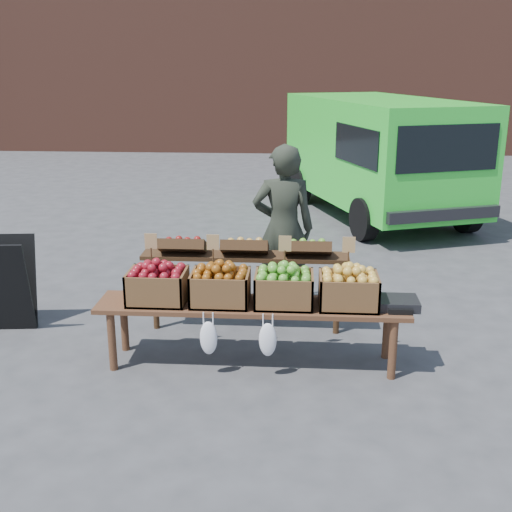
# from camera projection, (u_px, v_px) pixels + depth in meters

# --- Properties ---
(ground) EXTENTS (80.00, 80.00, 0.00)m
(ground) POSITION_uv_depth(u_px,v_px,m) (160.00, 343.00, 6.14)
(ground) COLOR #404042
(delivery_van) EXTENTS (3.42, 4.86, 1.99)m
(delivery_van) POSITION_uv_depth(u_px,v_px,m) (378.00, 159.00, 10.84)
(delivery_van) COLOR #2CDA33
(delivery_van) RESTS_ON ground
(vendor) EXTENTS (0.68, 0.47, 1.79)m
(vendor) POSITION_uv_depth(u_px,v_px,m) (283.00, 229.00, 6.73)
(vendor) COLOR #262C21
(vendor) RESTS_ON ground
(chalkboard_sign) EXTENTS (0.66, 0.42, 0.95)m
(chalkboard_sign) POSITION_uv_depth(u_px,v_px,m) (1.00, 284.00, 6.32)
(chalkboard_sign) COLOR black
(chalkboard_sign) RESTS_ON ground
(back_table) EXTENTS (2.10, 0.44, 1.04)m
(back_table) POSITION_uv_depth(u_px,v_px,m) (245.00, 281.00, 6.27)
(back_table) COLOR #362212
(back_table) RESTS_ON ground
(display_bench) EXTENTS (2.70, 0.56, 0.57)m
(display_bench) POSITION_uv_depth(u_px,v_px,m) (252.00, 334.00, 5.64)
(display_bench) COLOR #4F2F1C
(display_bench) RESTS_ON ground
(crate_golden_apples) EXTENTS (0.50, 0.40, 0.28)m
(crate_golden_apples) POSITION_uv_depth(u_px,v_px,m) (158.00, 286.00, 5.57)
(crate_golden_apples) COLOR maroon
(crate_golden_apples) RESTS_ON display_bench
(crate_russet_pears) EXTENTS (0.50, 0.40, 0.28)m
(crate_russet_pears) POSITION_uv_depth(u_px,v_px,m) (220.00, 288.00, 5.54)
(crate_russet_pears) COLOR #965211
(crate_russet_pears) RESTS_ON display_bench
(crate_red_apples) EXTENTS (0.50, 0.40, 0.28)m
(crate_red_apples) POSITION_uv_depth(u_px,v_px,m) (284.00, 289.00, 5.50)
(crate_red_apples) COLOR #388E1B
(crate_red_apples) RESTS_ON display_bench
(crate_green_apples) EXTENTS (0.50, 0.40, 0.28)m
(crate_green_apples) POSITION_uv_depth(u_px,v_px,m) (348.00, 291.00, 5.46)
(crate_green_apples) COLOR gold
(crate_green_apples) RESTS_ON display_bench
(weighing_scale) EXTENTS (0.34, 0.30, 0.08)m
(weighing_scale) POSITION_uv_depth(u_px,v_px,m) (398.00, 303.00, 5.47)
(weighing_scale) COLOR black
(weighing_scale) RESTS_ON display_bench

